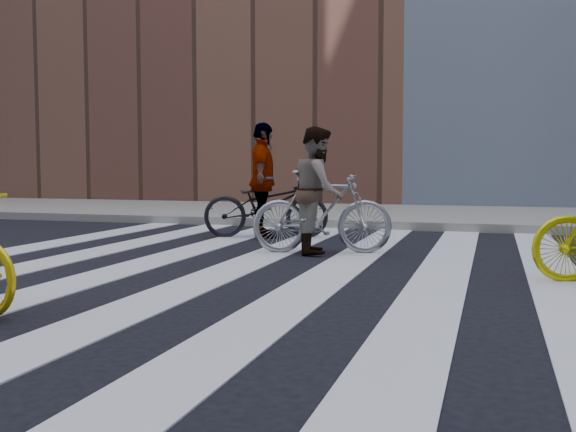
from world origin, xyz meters
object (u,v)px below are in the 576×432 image
at_px(bike_dark_rear, 266,205).
at_px(rider_mid, 318,190).
at_px(bike_silver_mid, 322,212).
at_px(rider_rear, 263,180).

xyz_separation_m(bike_dark_rear, rider_mid, (1.23, -1.56, 0.30)).
relative_size(bike_silver_mid, rider_mid, 1.10).
distance_m(bike_silver_mid, rider_rear, 2.08).
xyz_separation_m(rider_mid, rider_rear, (-1.28, 1.56, 0.09)).
height_order(bike_silver_mid, rider_rear, rider_rear).
xyz_separation_m(bike_dark_rear, rider_rear, (-0.05, 0.00, 0.38)).
distance_m(bike_dark_rear, rider_mid, 2.01).
distance_m(bike_silver_mid, bike_dark_rear, 2.02).
bearing_deg(bike_dark_rear, bike_silver_mid, -156.39).
height_order(bike_silver_mid, bike_dark_rear, bike_silver_mid).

